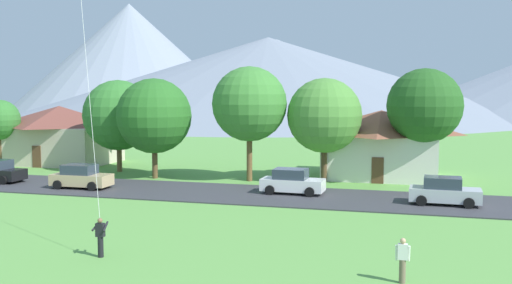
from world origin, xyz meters
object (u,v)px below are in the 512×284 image
Objects in this scene: tree_near_left at (425,106)px; tree_left_of_center at (0,120)px; house_left_center at (60,133)px; parked_car_tan_east_end at (81,177)px; watcher_person at (403,260)px; parked_car_white_west_end at (292,182)px; house_leftmost at (381,142)px; tree_near_right at (249,104)px; parked_car_silver_mid_east at (444,192)px; tree_right_of_center at (119,115)px; tree_center at (154,116)px; tree_far_right at (325,116)px.

tree_left_of_center is at bearing 179.44° from tree_near_left.
house_left_center is 2.55× the size of parked_car_tan_east_end.
house_left_center is 5.46m from tree_left_of_center.
watcher_person is at bearing -33.33° from tree_left_of_center.
parked_car_white_west_end is (25.31, -11.02, -2.00)m from house_left_center.
house_leftmost is 34.60m from tree_left_of_center.
watcher_person is (2.40, -26.78, -1.93)m from house_leftmost.
tree_left_of_center is 1.46× the size of parked_car_tan_east_end.
tree_near_right reaches higher than parked_car_silver_mid_east.
parked_car_white_west_end is at bearing 6.88° from parked_car_tan_east_end.
house_leftmost is at bearing 27.39° from tree_near_right.
tree_left_of_center is at bearing 165.61° from parked_car_white_west_end.
watcher_person is at bearing -40.13° from house_left_center.
tree_right_of_center is at bearing -172.35° from house_leftmost.
tree_center is at bearing 65.07° from parked_car_tan_east_end.
tree_far_right is (30.43, -1.34, 0.82)m from tree_left_of_center.
tree_far_right is 12.07m from parked_car_silver_mid_east.
parked_car_silver_mid_east is (4.50, -11.25, -1.94)m from house_leftmost.
watcher_person is at bearing -65.49° from parked_car_white_west_end.
tree_far_right is (-7.35, -0.97, -0.76)m from tree_near_left.
tree_center is (13.17, -6.69, 2.13)m from house_left_center.
parked_car_white_west_end is (16.79, -7.07, -4.02)m from tree_right_of_center.
parked_car_tan_east_end is at bearing -159.19° from tree_near_left.
tree_center reaches higher than house_leftmost.
tree_far_right is 1.87× the size of parked_car_silver_mid_east.
tree_far_right is at bearing 26.23° from parked_car_tan_east_end.
tree_near_right is 2.09× the size of parked_car_white_west_end.
parked_car_white_west_end is (-1.19, -6.17, -4.23)m from tree_far_right.
tree_left_of_center is at bearing 177.49° from tree_far_right.
tree_center is 7.93m from parked_car_tan_east_end.
tree_left_of_center is 40.09m from parked_car_silver_mid_east.
tree_far_right is at bearing -136.37° from house_leftmost.
house_leftmost is 5.65× the size of watcher_person.
tree_left_of_center is at bearing 167.37° from parked_car_silver_mid_east.
house_leftmost is 2.22× the size of parked_car_silver_mid_east.
parked_car_silver_mid_east is (35.05, -12.25, -2.00)m from house_left_center.
tree_far_right is 4.76× the size of watcher_person.
tree_near_left is at bearing 87.84° from watcher_person.
house_left_center is 43.14m from watcher_person.
tree_left_of_center is (-34.48, -2.52, 1.47)m from house_leftmost.
watcher_person is (22.63, -14.94, 0.01)m from parked_car_tan_east_end.
tree_near_left reaches higher than tree_center.
tree_near_left is 1.41× the size of tree_left_of_center.
house_leftmost is at bearing 62.40° from parked_car_white_west_end.
watcher_person is (-0.90, -23.89, -4.98)m from tree_near_left.
tree_center reaches higher than parked_car_silver_mid_east.
tree_center is 22.94m from parked_car_silver_mid_east.
house_left_center is 2.54× the size of parked_car_white_west_end.
tree_far_right is (13.33, 1.84, 0.11)m from tree_center.
parked_car_silver_mid_east and parked_car_tan_east_end have the same top height.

